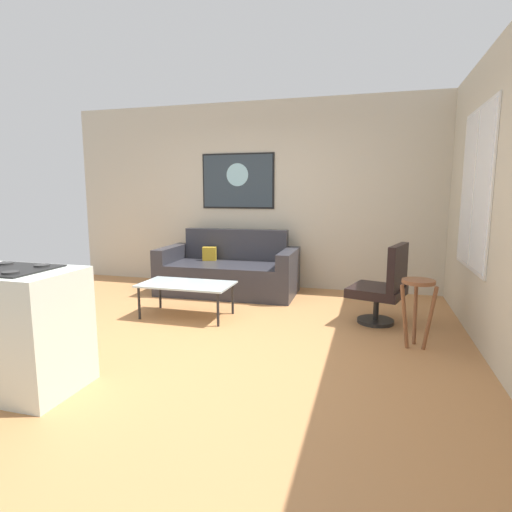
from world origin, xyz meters
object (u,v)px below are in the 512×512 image
object	(u,v)px
coffee_table	(186,286)
armchair	(384,286)
bar_stool	(418,297)
wall_painting	(238,181)
couch	(229,272)

from	to	relation	value
coffee_table	armchair	world-z (taller)	armchair
armchair	bar_stool	size ratio (longest dim) A/B	1.38
armchair	wall_painting	world-z (taller)	wall_painting
armchair	bar_stool	xyz separation A→B (m)	(0.28, -0.65, 0.06)
coffee_table	armchair	xyz separation A→B (m)	(2.21, 0.33, 0.06)
coffee_table	bar_stool	xyz separation A→B (m)	(2.50, -0.32, 0.12)
coffee_table	couch	bearing A→B (deg)	86.11
wall_painting	couch	bearing A→B (deg)	-85.07
coffee_table	bar_stool	world-z (taller)	bar_stool
bar_stool	armchair	bearing A→B (deg)	113.46
armchair	coffee_table	bearing A→B (deg)	-171.59
armchair	wall_painting	bearing A→B (deg)	145.31
coffee_table	bar_stool	size ratio (longest dim) A/B	1.65
couch	bar_stool	size ratio (longest dim) A/B	3.01
couch	armchair	xyz separation A→B (m)	(2.13, -0.92, 0.13)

